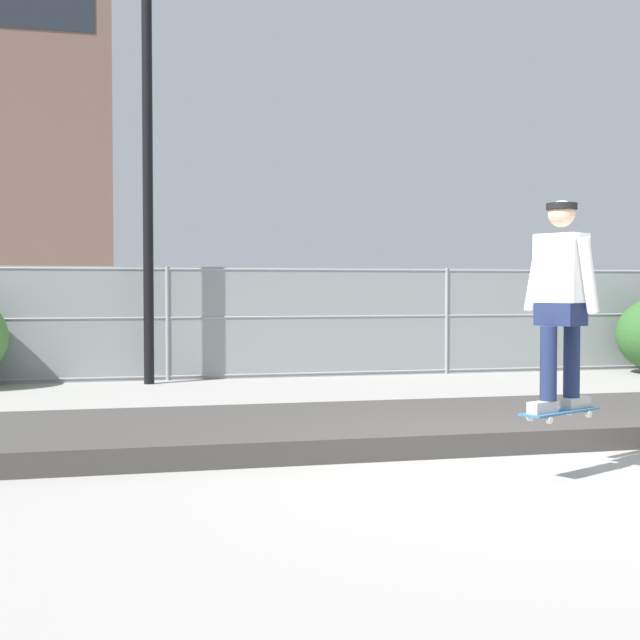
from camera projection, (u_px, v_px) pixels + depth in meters
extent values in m
plane|color=gray|center=(540.00, 475.00, 7.13)|extent=(120.00, 120.00, 0.00)
cube|color=#3D3A38|center=(447.00, 424.00, 9.08)|extent=(10.11, 2.46, 0.21)
cube|color=#2D608C|center=(560.00, 411.00, 6.99)|extent=(0.81, 0.53, 0.02)
cylinder|color=silver|center=(569.00, 412.00, 7.22)|extent=(0.06, 0.05, 0.05)
cylinder|color=silver|center=(589.00, 414.00, 7.09)|extent=(0.06, 0.05, 0.05)
cylinder|color=silver|center=(530.00, 418.00, 6.89)|extent=(0.06, 0.05, 0.05)
cylinder|color=silver|center=(549.00, 420.00, 6.75)|extent=(0.06, 0.05, 0.05)
cube|color=#99999E|center=(579.00, 410.00, 7.16)|extent=(0.11, 0.15, 0.01)
cube|color=#99999E|center=(540.00, 416.00, 6.82)|extent=(0.11, 0.15, 0.01)
cube|color=#B2ADA8|center=(576.00, 402.00, 7.13)|extent=(0.30, 0.21, 0.09)
cube|color=#B2ADA8|center=(543.00, 407.00, 6.84)|extent=(0.30, 0.21, 0.09)
cylinder|color=#1E284C|center=(572.00, 361.00, 7.07)|extent=(0.13, 0.13, 0.58)
cylinder|color=#1E284C|center=(548.00, 363.00, 6.88)|extent=(0.13, 0.13, 0.58)
cube|color=#1E284C|center=(561.00, 314.00, 6.96)|extent=(0.37, 0.41, 0.18)
cube|color=white|center=(561.00, 268.00, 6.95)|extent=(0.37, 0.44, 0.54)
cylinder|color=white|center=(535.00, 276.00, 7.14)|extent=(0.25, 0.18, 0.58)
cylinder|color=white|center=(588.00, 276.00, 6.76)|extent=(0.25, 0.18, 0.58)
sphere|color=tan|center=(562.00, 214.00, 6.93)|extent=(0.21, 0.21, 0.21)
cylinder|color=black|center=(562.00, 206.00, 6.93)|extent=(0.24, 0.24, 0.05)
cylinder|color=gray|center=(167.00, 323.00, 14.41)|extent=(0.06, 0.06, 1.85)
cylinder|color=gray|center=(447.00, 321.00, 15.54)|extent=(0.06, 0.06, 1.85)
cylinder|color=gray|center=(312.00, 270.00, 14.94)|extent=(24.17, 0.04, 0.04)
cylinder|color=gray|center=(312.00, 317.00, 14.97)|extent=(24.17, 0.04, 0.04)
cylinder|color=gray|center=(312.00, 373.00, 15.00)|extent=(24.17, 0.04, 0.04)
cube|color=gray|center=(312.00, 322.00, 14.97)|extent=(24.17, 0.01, 1.85)
cylinder|color=black|center=(148.00, 173.00, 13.77)|extent=(0.16, 0.16, 6.56)
cube|color=black|center=(137.00, 331.00, 17.32)|extent=(4.50, 2.05, 0.70)
cube|color=#23282D|center=(127.00, 296.00, 17.24)|extent=(2.29, 1.73, 0.64)
cylinder|color=black|center=(200.00, 345.00, 18.55)|extent=(0.65, 0.28, 0.64)
cylinder|color=black|center=(214.00, 350.00, 16.91)|extent=(0.65, 0.28, 0.64)
cylinder|color=black|center=(64.00, 347.00, 17.76)|extent=(0.65, 0.28, 0.64)
cylinder|color=black|center=(66.00, 353.00, 16.12)|extent=(0.65, 0.28, 0.64)
cube|color=silver|center=(394.00, 328.00, 18.48)|extent=(4.41, 1.82, 0.70)
cube|color=#23282D|center=(384.00, 296.00, 18.41)|extent=(2.21, 1.61, 0.64)
cylinder|color=black|center=(440.00, 341.00, 19.64)|extent=(0.64, 0.24, 0.64)
cylinder|color=black|center=(471.00, 346.00, 17.98)|extent=(0.64, 0.24, 0.64)
cylinder|color=black|center=(320.00, 343.00, 19.01)|extent=(0.64, 0.24, 0.64)
cylinder|color=black|center=(341.00, 348.00, 17.35)|extent=(0.64, 0.24, 0.64)
cylinder|color=black|center=(607.00, 339.00, 20.70)|extent=(0.65, 0.26, 0.64)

